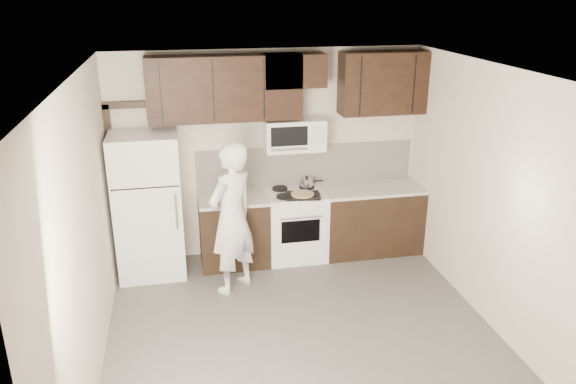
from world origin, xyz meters
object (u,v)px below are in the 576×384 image
object	(u,v)px
microwave	(294,135)
person	(232,218)
stove	(296,225)
refrigerator	(149,205)

from	to	relation	value
microwave	person	world-z (taller)	microwave
stove	refrigerator	size ratio (longest dim) A/B	0.52
stove	refrigerator	bearing A→B (deg)	-178.49
stove	person	xyz separation A→B (m)	(-0.90, -0.68, 0.45)
stove	person	distance (m)	1.21
person	refrigerator	bearing A→B (deg)	-74.17
refrigerator	person	bearing A→B (deg)	-33.39
stove	microwave	distance (m)	1.20
stove	microwave	world-z (taller)	microwave
microwave	stove	bearing A→B (deg)	-89.90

